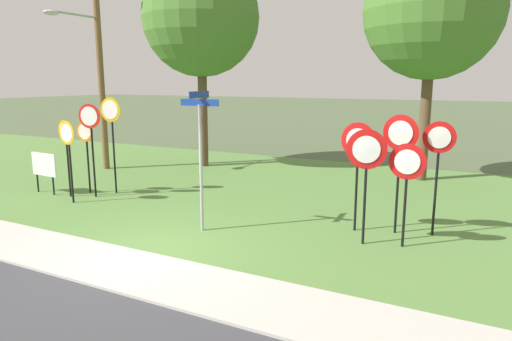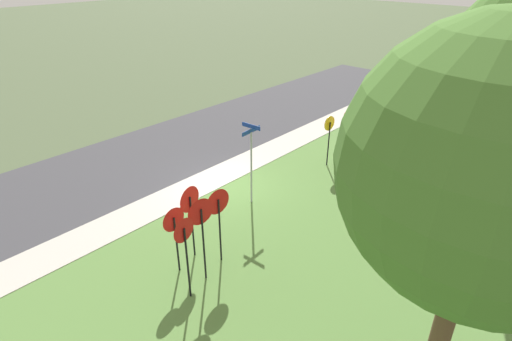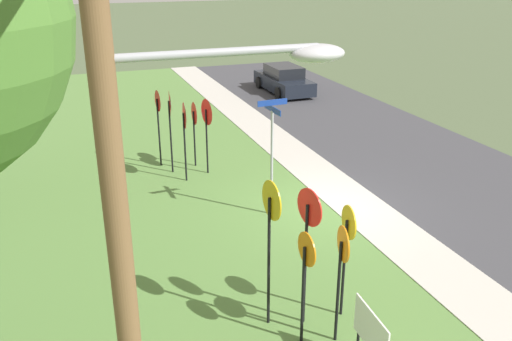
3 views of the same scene
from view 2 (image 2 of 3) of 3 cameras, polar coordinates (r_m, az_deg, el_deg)
name	(u,v)px [view 2 (image 2 of 3)]	position (r m, az deg, el deg)	size (l,w,h in m)	color
ground_plane	(225,186)	(17.00, -4.33, -2.16)	(160.00, 160.00, 0.00)	#4C5B3D
road_asphalt	(156,153)	(20.41, -13.71, 2.40)	(44.00, 6.40, 0.01)	#3D3D42
sidewalk_strip	(212,179)	(17.51, -6.15, -1.20)	(44.00, 1.60, 0.06)	#BCB7AD
grass_median	(353,247)	(13.94, 13.29, -10.27)	(44.00, 12.00, 0.04)	#567F3D
stop_sign_near_left	(329,131)	(18.21, 10.10, 5.48)	(0.64, 0.12, 2.31)	black
stop_sign_near_right	(356,136)	(18.15, 13.73, 4.72)	(0.61, 0.10, 2.20)	black
stop_sign_far_left	(356,130)	(17.20, 13.76, 5.42)	(0.72, 0.11, 2.91)	black
stop_sign_far_center	(346,130)	(18.52, 12.39, 5.56)	(0.63, 0.15, 2.28)	black
stop_sign_far_right	(345,128)	(17.68, 12.24, 5.77)	(0.70, 0.16, 2.74)	black
yield_sign_near_left	(174,225)	(11.95, -11.30, -7.47)	(0.74, 0.10, 2.17)	black
yield_sign_near_right	(218,208)	(12.02, -5.29, -5.25)	(0.80, 0.12, 2.49)	black
yield_sign_far_left	(201,220)	(11.31, -7.63, -6.82)	(0.79, 0.15, 2.68)	black
yield_sign_far_right	(185,240)	(10.84, -9.88, -9.49)	(0.69, 0.12, 2.54)	black
yield_sign_center	(190,205)	(12.35, -9.16, -4.77)	(0.82, 0.16, 2.44)	black
street_name_post	(251,158)	(14.92, -0.66, 1.78)	(0.96, 0.82, 3.17)	#9EA0A8
utility_pole	(465,73)	(18.52, 26.95, 11.91)	(2.10, 2.41, 7.88)	brown
notice_board	(355,140)	(19.64, 13.53, 4.19)	(1.10, 0.10, 1.25)	black
oak_tree_right	(489,170)	(6.82, 29.65, 0.08)	(4.47, 4.47, 7.87)	brown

